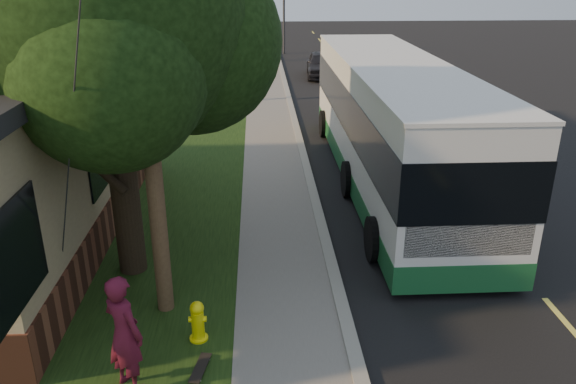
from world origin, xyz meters
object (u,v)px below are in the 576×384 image
object	(u,v)px
transit_bus	(392,120)
dumpster	(16,182)
leafy_tree	(108,17)
skateboarder	(124,333)
skateboard_main	(200,368)
utility_pole	(142,61)
distant_car	(322,64)
fire_hydrant	(198,321)
traffic_signal	(284,9)
bare_tree_near	(213,58)
bare_tree_far	(233,32)

from	to	relation	value
transit_bus	dumpster	bearing A→B (deg)	-174.11
leafy_tree	skateboarder	xyz separation A→B (m)	(0.64, -3.74, -4.14)
skateboard_main	utility_pole	bearing A→B (deg)	113.92
transit_bus	skateboard_main	bearing A→B (deg)	-120.11
dumpster	distant_car	bearing A→B (deg)	60.47
fire_hydrant	dumpster	size ratio (longest dim) A/B	0.53
utility_pole	traffic_signal	size ratio (longest dim) A/B	1.65
fire_hydrant	skateboard_main	xyz separation A→B (m)	(0.10, -0.82, -0.31)
leafy_tree	transit_bus	distance (m)	8.78
fire_hydrant	distant_car	bearing A→B (deg)	78.90
bare_tree_near	leafy_tree	bearing A→B (deg)	-92.50
traffic_signal	distant_car	distance (m)	9.79
skateboarder	utility_pole	bearing A→B (deg)	-57.86
transit_bus	traffic_signal	bearing A→B (deg)	93.99
traffic_signal	skateboard_main	size ratio (longest dim) A/B	7.43
leafy_tree	skateboard_main	distance (m)	6.35
bare_tree_far	dumpster	world-z (taller)	bare_tree_far
skateboarder	distant_car	distance (m)	26.41
traffic_signal	distant_car	size ratio (longest dim) A/B	1.29
traffic_signal	bare_tree_near	bearing A→B (deg)	-104.04
bare_tree_near	traffic_signal	xyz separation A→B (m)	(4.00, 16.00, 1.01)
bare_tree_far	skateboarder	distance (m)	31.12
utility_pole	skateboard_main	size ratio (longest dim) A/B	12.25
traffic_signal	skateboarder	bearing A→B (deg)	-96.55
skateboard_main	dumpster	size ratio (longest dim) A/B	0.53
fire_hydrant	utility_pole	bearing A→B (deg)	125.38
bare_tree_far	skateboarder	size ratio (longest dim) A/B	2.12
bare_tree_far	skateboard_main	xyz separation A→B (m)	(0.50, -30.82, -1.88)
dumpster	fire_hydrant	bearing A→B (deg)	-49.67
dumpster	distant_car	size ratio (longest dim) A/B	0.33
bare_tree_far	skateboarder	xyz separation A→B (m)	(-0.53, -31.10, -0.98)
bare_tree_near	distant_car	world-z (taller)	bare_tree_near
bare_tree_near	fire_hydrant	bearing A→B (deg)	-87.14
bare_tree_near	skateboard_main	xyz separation A→B (m)	(1.00, -18.82, -2.03)
transit_bus	skateboard_main	distance (m)	9.82
bare_tree_far	leafy_tree	bearing A→B (deg)	-92.45
utility_pole	skateboard_main	xyz separation A→B (m)	(0.81, -1.82, -4.51)
utility_pole	fire_hydrant	bearing A→B (deg)	-54.62
leafy_tree	traffic_signal	world-z (taller)	leafy_tree
bare_tree_near	bare_tree_far	world-z (taller)	bare_tree_near
fire_hydrant	skateboarder	world-z (taller)	skateboarder
utility_pole	traffic_signal	xyz separation A→B (m)	(3.81, 33.01, -1.47)
utility_pole	transit_bus	size ratio (longest dim) A/B	0.69
transit_bus	skateboarder	xyz separation A→B (m)	(-5.88, -8.63, -0.87)
skateboarder	bare_tree_near	bearing A→B (deg)	-51.75
traffic_signal	transit_bus	distance (m)	26.56
fire_hydrant	transit_bus	xyz separation A→B (m)	(4.94, 7.53, 1.46)
leafy_tree	distant_car	xyz separation A→B (m)	(6.41, 22.03, -4.44)
dumpster	traffic_signal	bearing A→B (deg)	72.69
bare_tree_near	traffic_signal	size ratio (longest dim) A/B	0.78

